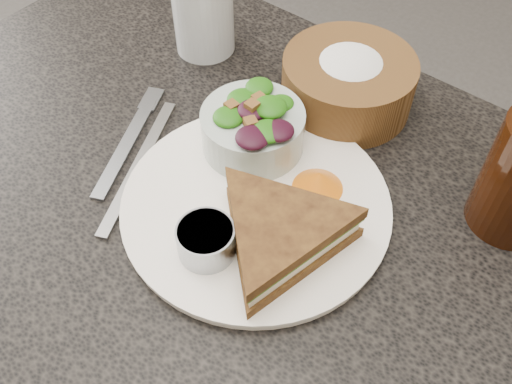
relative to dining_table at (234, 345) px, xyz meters
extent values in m
cube|color=black|center=(0.00, 0.00, 0.00)|extent=(1.00, 0.70, 0.75)
cylinder|color=white|center=(0.03, 0.02, 0.38)|extent=(0.30, 0.30, 0.01)
cylinder|color=#92979F|center=(0.03, -0.06, 0.41)|extent=(0.07, 0.07, 0.04)
cone|color=orange|center=(0.07, 0.08, 0.40)|extent=(0.09, 0.09, 0.03)
cube|color=#969CA5|center=(-0.15, -0.01, 0.38)|extent=(0.09, 0.17, 0.00)
cube|color=#A4A4A5|center=(-0.12, -0.02, 0.38)|extent=(0.10, 0.21, 0.00)
cylinder|color=silver|center=(-0.21, 0.20, 0.44)|extent=(0.10, 0.10, 0.13)
camera|label=1|loc=(0.28, -0.29, 0.88)|focal=40.00mm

